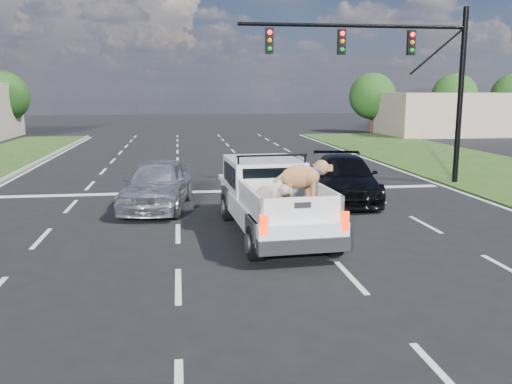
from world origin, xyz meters
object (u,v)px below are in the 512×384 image
Objects in this scene: pickup_truck at (273,197)px; silver_sedan at (157,184)px; black_coupe at (344,178)px; traffic_signal at (405,66)px.

pickup_truck reaches higher than silver_sedan.
pickup_truck is at bearing -40.89° from silver_sedan.
black_coupe is at bearing 13.52° from silver_sedan.
pickup_truck is 1.12× the size of black_coupe.
traffic_signal is 10.11m from pickup_truck.
black_coupe is (-3.15, -2.61, -3.98)m from traffic_signal.
traffic_signal is at bearing 49.19° from black_coupe.
silver_sedan is 0.91× the size of black_coupe.
pickup_truck is at bearing -133.22° from traffic_signal.
silver_sedan is at bearing -165.52° from black_coupe.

